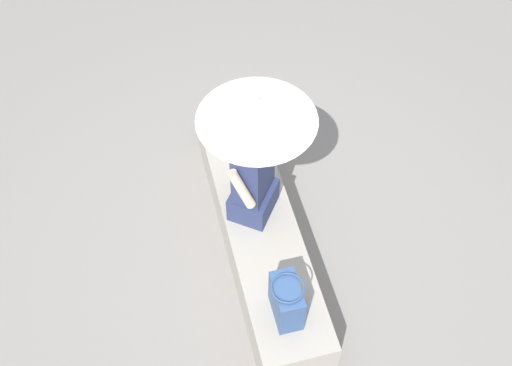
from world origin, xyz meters
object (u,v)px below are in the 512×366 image
object	(u,v)px
parasol	(257,110)
magazine	(239,149)
person_seated	(253,176)
handbag_black	(287,301)

from	to	relation	value
parasol	magazine	xyz separation A→B (m)	(0.57, 0.00, -1.01)
person_seated	parasol	distance (m)	0.63
person_seated	handbag_black	size ratio (longest dim) A/B	2.58
person_seated	handbag_black	distance (m)	0.89
person_seated	parasol	xyz separation A→B (m)	(0.01, -0.03, 0.63)
person_seated	magazine	distance (m)	0.70
parasol	person_seated	bearing A→B (deg)	115.90
parasol	magazine	distance (m)	1.16
parasol	handbag_black	distance (m)	1.22
handbag_black	parasol	bearing A→B (deg)	-1.72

